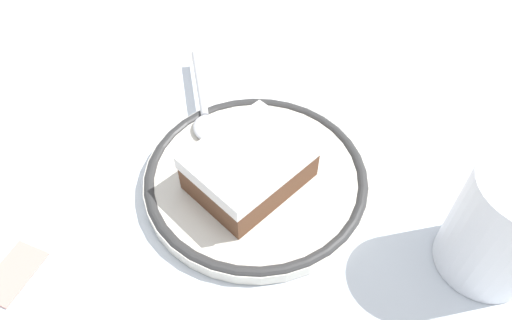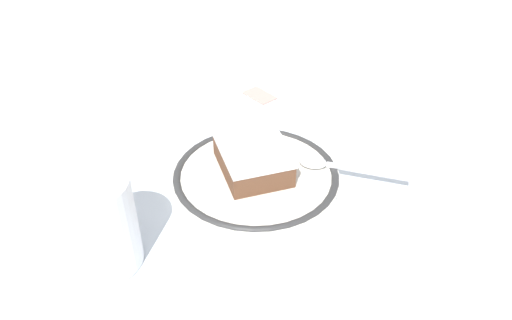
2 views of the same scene
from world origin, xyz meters
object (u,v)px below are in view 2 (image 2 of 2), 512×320
(cake_slice, at_px, (251,155))
(sugar_packet, at_px, (260,94))
(spoon, at_px, (337,166))
(plate, at_px, (256,176))
(napkin, at_px, (225,278))
(cup, at_px, (99,229))

(cake_slice, bearing_deg, sugar_packet, -158.87)
(spoon, bearing_deg, sugar_packet, -130.84)
(plate, height_order, cake_slice, cake_slice)
(plate, relative_size, napkin, 1.95)
(cup, bearing_deg, plate, 154.31)
(napkin, bearing_deg, plate, -166.84)
(cake_slice, xyz_separation_m, spoon, (-0.04, 0.09, -0.02))
(cake_slice, bearing_deg, spoon, 114.55)
(plate, xyz_separation_m, cake_slice, (-0.01, -0.01, 0.02))
(plate, bearing_deg, sugar_packet, -157.00)
(cup, xyz_separation_m, napkin, (-0.03, 0.12, -0.04))
(plate, bearing_deg, spoon, 119.92)
(napkin, xyz_separation_m, sugar_packet, (-0.34, -0.12, 0.00))
(plate, height_order, napkin, plate)
(plate, distance_m, spoon, 0.10)
(cup, bearing_deg, sugar_packet, 179.62)
(plate, height_order, spoon, spoon)
(cake_slice, distance_m, napkin, 0.16)
(cake_slice, relative_size, sugar_packet, 2.44)
(spoon, bearing_deg, plate, -60.08)
(plate, bearing_deg, cup, -25.69)
(napkin, distance_m, sugar_packet, 0.36)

